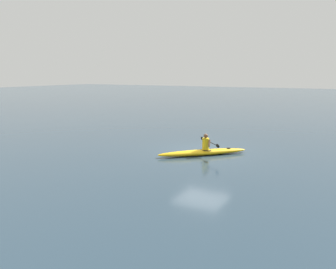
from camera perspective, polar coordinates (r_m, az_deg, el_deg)
ground_plane at (r=17.79m, az=5.57°, el=-2.79°), size 160.00×160.00×0.00m
kayak at (r=17.04m, az=5.66°, el=-2.88°), size 3.58×3.60×0.27m
kayaker at (r=17.00m, az=6.18°, el=-1.31°), size 1.68×1.67×0.77m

